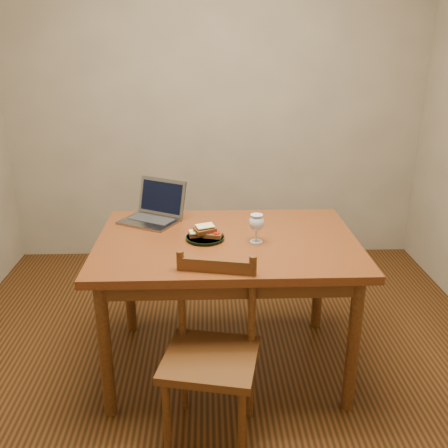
{
  "coord_description": "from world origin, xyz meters",
  "views": [
    {
      "loc": [
        -0.07,
        -2.26,
        1.68
      ],
      "look_at": [
        0.01,
        0.11,
        0.8
      ],
      "focal_mm": 40.0,
      "sensor_mm": 36.0,
      "label": 1
    }
  ],
  "objects_px": {
    "table": "(227,255)",
    "milk_glass": "(256,228)",
    "laptop": "(155,210)",
    "plate": "(205,238)",
    "chair": "(211,346)"
  },
  "relations": [
    {
      "from": "chair",
      "to": "milk_glass",
      "type": "height_order",
      "value": "milk_glass"
    },
    {
      "from": "table",
      "to": "laptop",
      "type": "height_order",
      "value": "laptop"
    },
    {
      "from": "table",
      "to": "plate",
      "type": "xyz_separation_m",
      "value": [
        -0.11,
        -0.0,
        0.09
      ]
    },
    {
      "from": "plate",
      "to": "milk_glass",
      "type": "height_order",
      "value": "milk_glass"
    },
    {
      "from": "table",
      "to": "chair",
      "type": "bearing_deg",
      "value": -99.95
    },
    {
      "from": "table",
      "to": "laptop",
      "type": "xyz_separation_m",
      "value": [
        -0.39,
        0.31,
        0.14
      ]
    },
    {
      "from": "table",
      "to": "plate",
      "type": "relative_size",
      "value": 6.69
    },
    {
      "from": "plate",
      "to": "laptop",
      "type": "xyz_separation_m",
      "value": [
        -0.28,
        0.31,
        0.05
      ]
    },
    {
      "from": "chair",
      "to": "plate",
      "type": "distance_m",
      "value": 0.58
    },
    {
      "from": "table",
      "to": "chair",
      "type": "height_order",
      "value": "chair"
    },
    {
      "from": "milk_glass",
      "to": "plate",
      "type": "bearing_deg",
      "value": 170.39
    },
    {
      "from": "table",
      "to": "milk_glass",
      "type": "height_order",
      "value": "milk_glass"
    },
    {
      "from": "chair",
      "to": "plate",
      "type": "bearing_deg",
      "value": 104.18
    },
    {
      "from": "milk_glass",
      "to": "laptop",
      "type": "distance_m",
      "value": 0.63
    },
    {
      "from": "milk_glass",
      "to": "table",
      "type": "bearing_deg",
      "value": 162.3
    }
  ]
}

